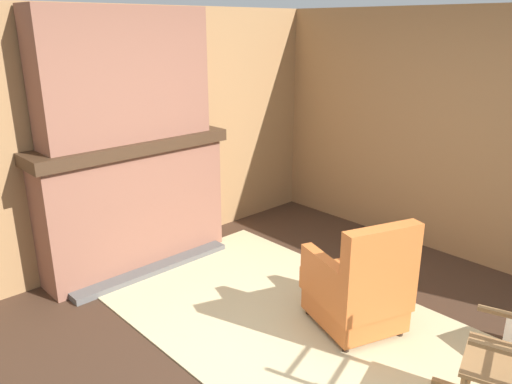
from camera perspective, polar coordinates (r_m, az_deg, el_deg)
ground_plane at (r=3.65m, az=6.27°, el=-19.65°), size 14.00×14.00×0.00m
wood_panel_wall_left at (r=4.93m, az=-15.54°, el=5.78°), size 0.06×5.47×2.43m
wood_panel_wall_back at (r=5.13m, az=25.32°, el=5.16°), size 5.47×0.09×2.43m
fireplace_hearth at (r=4.89m, az=-13.62°, el=-1.40°), size 0.60×1.90×1.25m
chimney_breast at (r=4.64m, az=-14.85°, el=12.79°), size 0.35×1.58×1.16m
area_rug at (r=4.07m, az=4.99°, el=-15.00°), size 3.45×1.92×0.01m
armchair at (r=3.93m, az=11.64°, el=-10.77°), size 0.84×0.79×0.94m
firewood_stack at (r=5.46m, az=12.88°, el=-5.61°), size 0.45×0.50×0.11m
oil_lamp_vase at (r=4.45m, az=-22.72°, el=5.46°), size 0.12×0.12×0.28m
storage_case at (r=5.04m, az=-9.00°, el=7.61°), size 0.15×0.21×0.12m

